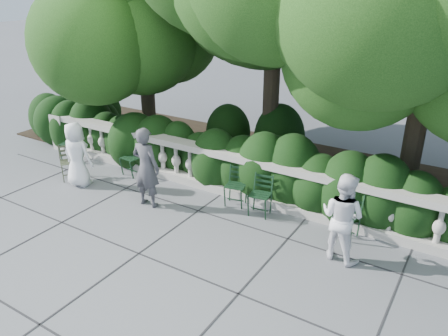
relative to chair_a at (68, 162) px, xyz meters
The scene contains 13 objects.
ground 5.05m from the chair_a, 13.41° to the right, with size 90.00×90.00×0.00m, color #53555B.
balustrade 4.98m from the chair_a, ahead, with size 12.00×0.44×1.00m.
shrub_hedge 5.24m from the chair_a, 20.40° to the left, with size 15.00×2.60×1.70m, color black, non-canonical shape.
tree_canopy 7.15m from the chair_a, 19.84° to the left, with size 15.04×6.52×6.78m.
chair_a is the anchor object (origin of this frame).
chair_b 2.01m from the chair_a, ahead, with size 0.44×0.48×0.84m, color black, non-canonical shape.
chair_c 4.96m from the chair_a, ahead, with size 0.44×0.48×0.84m, color black, non-canonical shape.
chair_d 5.57m from the chair_a, ahead, with size 0.44×0.48×0.84m, color black, non-canonical shape.
chair_f 7.25m from the chair_a, ahead, with size 0.44×0.48×0.84m, color black, non-canonical shape.
chair_weathered 1.32m from the chair_a, 35.74° to the right, with size 0.44×0.48×0.84m, color black, non-canonical shape.
person_businessman 1.75m from the chair_a, 29.43° to the right, with size 0.73×0.48×1.50m, color white.
person_woman_grey 3.55m from the chair_a, 11.65° to the right, with size 0.62×0.41×1.70m, color #434248.
person_casual_man 7.43m from the chair_a, ahead, with size 0.75×0.59×1.55m, color white.
Camera 1 is at (4.12, -5.61, 4.36)m, focal length 35.00 mm.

